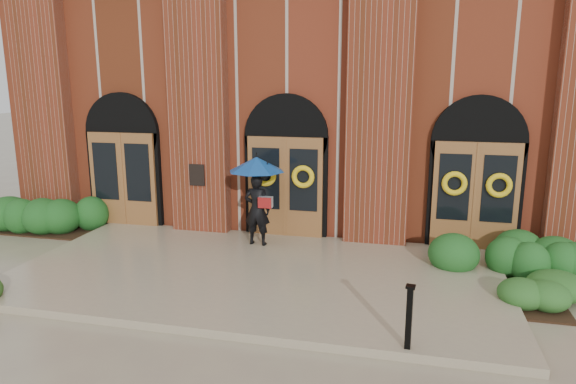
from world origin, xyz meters
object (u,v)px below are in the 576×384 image
(hedge_wall_right, at_px, (511,254))
(metal_post, at_px, (409,316))
(hedge_wall_left, at_px, (42,213))
(man_with_umbrella, at_px, (257,184))

(hedge_wall_right, bearing_deg, metal_post, -117.39)
(hedge_wall_left, height_order, hedge_wall_right, hedge_wall_left)
(metal_post, bearing_deg, man_with_umbrella, 130.44)
(man_with_umbrella, height_order, hedge_wall_right, man_with_umbrella)
(man_with_umbrella, height_order, metal_post, man_with_umbrella)
(man_with_umbrella, distance_m, hedge_wall_left, 6.42)
(man_with_umbrella, xyz_separation_m, metal_post, (3.56, -4.17, -0.96))
(hedge_wall_left, bearing_deg, man_with_umbrella, -3.42)
(metal_post, bearing_deg, hedge_wall_right, 62.61)
(metal_post, height_order, hedge_wall_left, metal_post)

